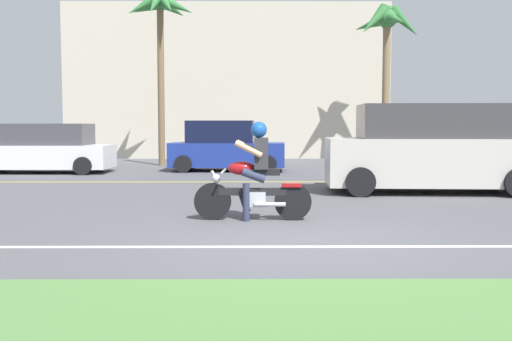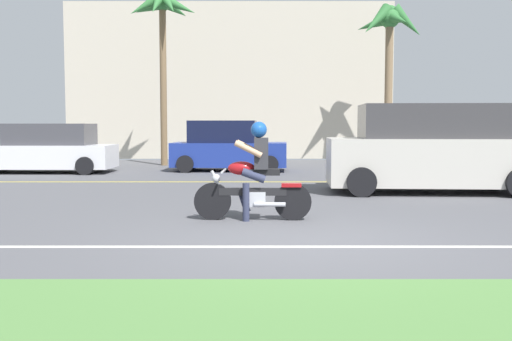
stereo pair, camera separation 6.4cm
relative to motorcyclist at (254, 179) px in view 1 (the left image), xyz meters
name	(u,v)px [view 1 (the left image)]	position (x,y,z in m)	size (l,w,h in m)	color
ground	(287,210)	(0.61, 1.25, -0.69)	(56.00, 30.00, 0.04)	#545459
lane_line_near	(302,247)	(0.61, -2.15, -0.67)	(50.40, 0.12, 0.01)	silver
lane_line_far	(276,182)	(0.61, 6.41, -0.67)	(50.40, 0.12, 0.01)	yellow
motorcyclist	(254,179)	(0.00, 0.00, 0.00)	(1.91, 0.62, 1.60)	black
suv_nearby	(431,150)	(4.05, 3.93, 0.30)	(4.89, 2.32, 2.00)	beige
parked_car_0	(43,150)	(-6.74, 9.53, 0.06)	(4.52, 1.99, 1.57)	silver
parked_car_1	(226,148)	(-0.91, 10.27, 0.10)	(3.86, 2.03, 1.67)	navy
palm_tree_0	(386,33)	(5.29, 14.32, 4.47)	(2.78, 2.89, 6.32)	#846B4C
palm_tree_1	(160,16)	(-3.44, 12.94, 4.89)	(2.66, 2.66, 6.54)	brown
building_far	(228,84)	(-1.16, 19.25, 2.82)	(14.69, 4.00, 6.99)	beige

